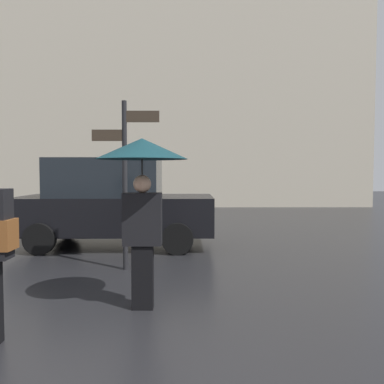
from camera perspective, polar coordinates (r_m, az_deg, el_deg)
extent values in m
cube|color=black|center=(4.71, -7.12, -12.05)|extent=(0.24, 0.16, 0.75)
cube|color=black|center=(4.59, -7.17, -3.89)|extent=(0.44, 0.20, 0.60)
sphere|color=tan|center=(4.56, -7.20, 1.17)|extent=(0.21, 0.21, 0.21)
cylinder|color=black|center=(4.55, -7.22, 2.84)|extent=(0.02, 0.02, 0.30)
cone|color=#103239|center=(4.56, -7.24, 6.22)|extent=(1.06, 1.06, 0.24)
cube|color=brown|center=(3.99, -25.17, -5.58)|extent=(0.12, 0.24, 0.28)
cube|color=black|center=(8.57, -10.83, -3.15)|extent=(4.07, 1.74, 0.77)
cube|color=black|center=(8.56, -12.22, 2.07)|extent=(2.24, 1.60, 0.80)
cylinder|color=black|center=(9.35, -1.81, -4.97)|extent=(0.61, 0.18, 0.61)
cylinder|color=black|center=(7.62, -2.11, -6.76)|extent=(0.61, 0.18, 0.61)
cylinder|color=black|center=(9.77, -17.55, -4.76)|extent=(0.61, 0.18, 0.61)
cylinder|color=black|center=(8.14, -21.17, -6.34)|extent=(0.61, 0.18, 0.61)
cylinder|color=black|center=(6.46, -9.67, 0.87)|extent=(0.08, 0.08, 2.72)
cube|color=#33281E|center=(6.47, -7.26, 10.76)|extent=(0.56, 0.04, 0.18)
cube|color=#33281E|center=(6.53, -12.01, 8.01)|extent=(0.52, 0.04, 0.18)
cube|color=#B2A893|center=(19.61, -3.12, 18.88)|extent=(18.25, 2.46, 13.96)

